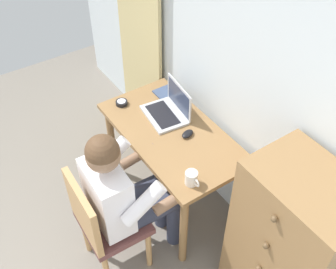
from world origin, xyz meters
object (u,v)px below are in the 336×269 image
at_px(desk_clock, 122,103).
at_px(coffee_mug, 192,178).
at_px(notebook_pad, 167,95).
at_px(chair, 103,221).
at_px(desk, 172,143).
at_px(computer_mouse, 188,134).
at_px(dresser, 289,248).
at_px(laptop, 169,109).
at_px(person_seated, 126,192).

bearing_deg(desk_clock, coffee_mug, -1.16).
bearing_deg(desk_clock, notebook_pad, 73.48).
bearing_deg(coffee_mug, chair, -112.77).
xyz_separation_m(desk, computer_mouse, (0.10, 0.07, 0.13)).
height_order(chair, desk_clock, chair).
bearing_deg(dresser, coffee_mug, -156.70).
bearing_deg(desk_clock, computer_mouse, 20.87).
height_order(dresser, computer_mouse, dresser).
bearing_deg(computer_mouse, laptop, 158.50).
relative_size(chair, coffee_mug, 7.38).
xyz_separation_m(dresser, desk_clock, (-1.53, -0.24, 0.17)).
height_order(desk, dresser, dresser).
relative_size(dresser, computer_mouse, 11.95).
relative_size(desk, laptop, 3.08).
bearing_deg(laptop, chair, -62.86).
bearing_deg(desk, desk_clock, -162.28).
distance_m(dresser, computer_mouse, 0.98).
xyz_separation_m(desk, notebook_pad, (-0.36, 0.20, 0.12)).
distance_m(desk, chair, 0.75).
xyz_separation_m(computer_mouse, notebook_pad, (-0.45, 0.13, -0.01)).
distance_m(person_seated, notebook_pad, 0.93).
relative_size(laptop, coffee_mug, 3.06).
bearing_deg(computer_mouse, coffee_mug, -49.83).
bearing_deg(desk, chair, -71.24).
xyz_separation_m(desk_clock, notebook_pad, (0.10, 0.35, -0.01)).
xyz_separation_m(chair, laptop, (-0.40, 0.78, 0.30)).
bearing_deg(desk_clock, person_seated, -27.43).
relative_size(desk_clock, coffee_mug, 0.75).
xyz_separation_m(person_seated, computer_mouse, (-0.14, 0.58, 0.08)).
height_order(chair, computer_mouse, chair).
height_order(dresser, person_seated, person_seated).
height_order(desk, notebook_pad, notebook_pad).
bearing_deg(desk, notebook_pad, 150.82).
xyz_separation_m(person_seated, laptop, (-0.40, 0.60, 0.12)).
relative_size(person_seated, notebook_pad, 5.73).
distance_m(notebook_pad, coffee_mug, 0.89).
distance_m(dresser, desk_clock, 1.56).
distance_m(desk, dresser, 1.07).
relative_size(dresser, coffee_mug, 9.96).
bearing_deg(chair, notebook_pad, 123.57).
xyz_separation_m(chair, notebook_pad, (-0.59, 0.89, 0.26)).
bearing_deg(notebook_pad, computer_mouse, -16.17).
bearing_deg(desk, computer_mouse, 33.94).
height_order(dresser, notebook_pad, dresser).
distance_m(chair, laptop, 0.93).
relative_size(dresser, person_seated, 0.99).
bearing_deg(computer_mouse, desk_clock, -176.27).
height_order(laptop, notebook_pad, laptop).
relative_size(desk, chair, 1.28).
bearing_deg(coffee_mug, computer_mouse, 147.31).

